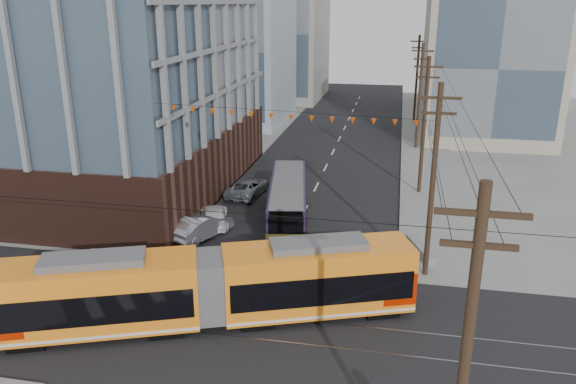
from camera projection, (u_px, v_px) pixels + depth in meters
name	position (u px, v px, depth m)	size (l,w,h in m)	color
ground	(225.00, 377.00, 23.43)	(160.00, 160.00, 0.00)	slate
office_building	(38.00, 10.00, 44.26)	(30.00, 25.00, 28.60)	#381E16
bg_bldg_nw_near	(216.00, 50.00, 71.98)	(18.00, 16.00, 18.00)	#8C99A5
bg_bldg_ne_near	(488.00, 67.00, 62.52)	(14.00, 14.00, 16.00)	gray
bg_bldg_nw_far	(273.00, 34.00, 89.69)	(16.00, 18.00, 20.00)	gray
bg_bldg_ne_far	(483.00, 60.00, 81.05)	(16.00, 16.00, 14.00)	#8C99A5
utility_pole_near	(462.00, 383.00, 14.53)	(0.30, 0.30, 11.00)	black
utility_pole_far	(417.00, 79.00, 72.13)	(0.30, 0.30, 11.00)	black
streetcar	(211.00, 287.00, 26.86)	(19.77, 2.78, 3.81)	orange
city_bus	(288.00, 202.00, 39.17)	(2.46, 11.35, 3.22)	#26153B
parked_car_silver	(202.00, 227.00, 37.11)	(1.66, 4.76, 1.57)	#AEB1BF
parked_car_white	(214.00, 216.00, 39.32)	(1.89, 4.66, 1.35)	white
parked_car_grey	(247.00, 187.00, 45.27)	(2.36, 5.11, 1.42)	slate
jersey_barrier	(420.00, 251.00, 34.45)	(0.82, 3.66, 0.73)	slate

